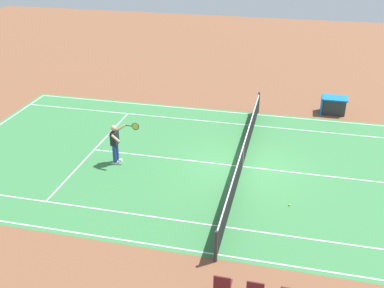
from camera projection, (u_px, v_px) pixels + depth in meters
name	position (u px, v px, depth m)	size (l,w,h in m)	color
ground_plane	(242.00, 167.00, 18.56)	(60.00, 60.00, 0.00)	brown
court_slab	(242.00, 167.00, 18.56)	(24.20, 11.40, 0.00)	#387A42
court_line_markings	(242.00, 166.00, 18.55)	(23.85, 11.05, 0.01)	white
tennis_net	(243.00, 156.00, 18.34)	(0.10, 11.70, 1.08)	#2D2D33
tennis_player_near	(116.00, 142.00, 18.46)	(1.06, 0.78, 1.70)	navy
tennis_ball	(289.00, 205.00, 16.05)	(0.07, 0.07, 0.07)	#CCE01E
spectator_chair_2	(223.00, 285.00, 11.93)	(0.44, 0.44, 0.88)	#38383D
equipment_cart_tarped	(333.00, 105.00, 23.33)	(1.25, 0.84, 0.85)	#2D2D33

